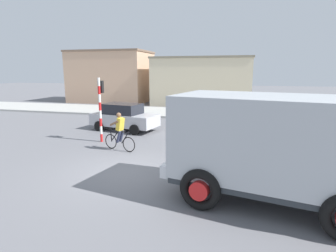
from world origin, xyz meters
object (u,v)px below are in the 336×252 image
object	(u,v)px
traffic_light_pole	(100,101)
car_red_near	(124,117)
truck_foreground	(274,143)
cyclist	(119,132)
pedestrian_near_kerb	(224,117)
car_white_mid	(284,126)

from	to	relation	value
traffic_light_pole	car_red_near	bearing A→B (deg)	89.89
truck_foreground	cyclist	bearing A→B (deg)	149.50
truck_foreground	car_red_near	size ratio (longest dim) A/B	1.36
truck_foreground	pedestrian_near_kerb	xyz separation A→B (m)	(-1.74, 8.96, -0.82)
truck_foreground	car_red_near	distance (m)	10.75
traffic_light_pole	pedestrian_near_kerb	size ratio (longest dim) A/B	1.98
traffic_light_pole	car_red_near	size ratio (longest dim) A/B	0.75
car_red_near	truck_foreground	bearing A→B (deg)	-45.02
pedestrian_near_kerb	truck_foreground	bearing A→B (deg)	-78.98
pedestrian_near_kerb	car_red_near	bearing A→B (deg)	-166.71
traffic_light_pole	car_white_mid	distance (m)	9.25
truck_foreground	car_red_near	bearing A→B (deg)	134.98
truck_foreground	cyclist	world-z (taller)	truck_foreground
traffic_light_pole	cyclist	bearing A→B (deg)	-39.12
pedestrian_near_kerb	car_white_mid	bearing A→B (deg)	-33.01
cyclist	traffic_light_pole	bearing A→B (deg)	140.88
cyclist	pedestrian_near_kerb	world-z (taller)	cyclist
traffic_light_pole	pedestrian_near_kerb	xyz separation A→B (m)	(5.84, 4.15, -1.22)
truck_foreground	traffic_light_pole	world-z (taller)	traffic_light_pole
traffic_light_pole	pedestrian_near_kerb	distance (m)	7.26
car_white_mid	truck_foreground	bearing A→B (deg)	-100.78
car_red_near	cyclist	bearing A→B (deg)	-69.14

